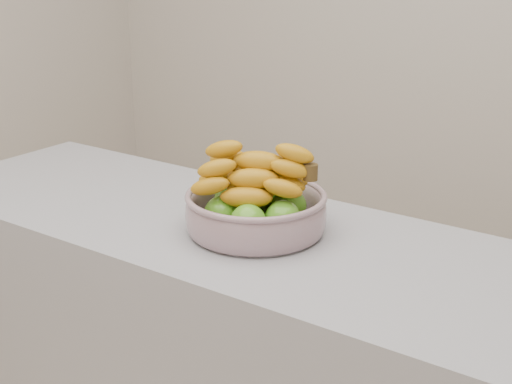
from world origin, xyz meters
TOP-DOWN VIEW (x-y plane):
  - fruit_bowl at (-0.00, 0.37)m, footprint 0.33×0.33m

SIDE VIEW (x-z plane):
  - fruit_bowl at x=0.00m, z-range 0.86..1.06m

